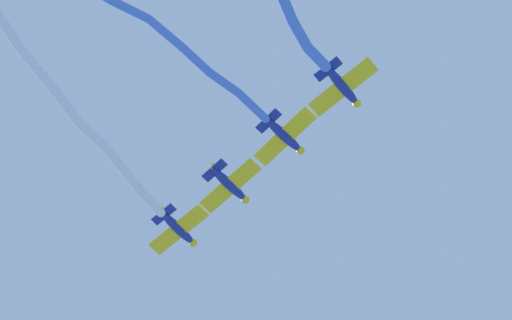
{
  "coord_description": "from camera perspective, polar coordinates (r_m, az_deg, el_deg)",
  "views": [
    {
      "loc": [
        -14.4,
        -17.93,
        4.04
      ],
      "look_at": [
        -2.58,
        5.36,
        64.59
      ],
      "focal_mm": 51.1,
      "sensor_mm": 36.0,
      "label": 1
    }
  ],
  "objects": [
    {
      "name": "airplane_right_wing",
      "position": [
        66.87,
        -2.06,
        -1.97
      ],
      "size": [
        5.14,
        6.69,
        1.66
      ],
      "rotation": [
        0.0,
        0.0,
        0.34
      ],
      "color": "navy"
    },
    {
      "name": "airplane_slot",
      "position": [
        69.63,
        -6.09,
        -5.38
      ],
      "size": [
        5.13,
        6.65,
        1.66
      ],
      "rotation": [
        0.0,
        0.0,
        0.38
      ],
      "color": "navy"
    },
    {
      "name": "smoke_trail_left_wing",
      "position": [
        63.29,
        -7.43,
        9.53
      ],
      "size": [
        23.48,
        4.48,
        2.18
      ],
      "color": "#4C75DB"
    },
    {
      "name": "airplane_lead",
      "position": [
        63.8,
        6.79,
        5.74
      ],
      "size": [
        5.13,
        6.64,
        1.66
      ],
      "rotation": [
        0.0,
        0.0,
        0.39
      ],
      "color": "navy"
    },
    {
      "name": "smoke_trail_slot",
      "position": [
        66.9,
        -14.91,
        4.89
      ],
      "size": [
        25.35,
        14.48,
        2.2
      ],
      "color": "white"
    },
    {
      "name": "airplane_left_wing",
      "position": [
        65.27,
        2.25,
        1.9
      ],
      "size": [
        5.14,
        6.71,
        1.66
      ],
      "rotation": [
        0.0,
        0.0,
        0.3
      ],
      "color": "navy"
    }
  ]
}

